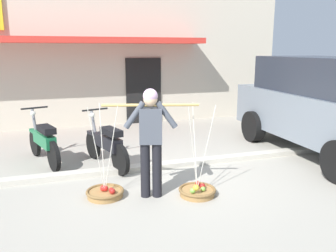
# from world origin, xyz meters

# --- Properties ---
(ground_plane) EXTENTS (90.00, 90.00, 0.00)m
(ground_plane) POSITION_xyz_m (0.00, 0.00, 0.00)
(ground_plane) COLOR #9E998C
(sidewalk_curb) EXTENTS (20.00, 0.24, 0.10)m
(sidewalk_curb) POSITION_xyz_m (0.00, 0.70, 0.05)
(sidewalk_curb) COLOR #BAB4A5
(sidewalk_curb) RESTS_ON ground
(fruit_vendor) EXTENTS (1.41, 0.44, 1.70)m
(fruit_vendor) POSITION_xyz_m (-0.49, -0.52, 0.98)
(fruit_vendor) COLOR black
(fruit_vendor) RESTS_ON ground
(fruit_basket_left_side) EXTENTS (0.59, 0.59, 1.45)m
(fruit_basket_left_side) POSITION_xyz_m (-1.19, -0.33, 0.08)
(fruit_basket_left_side) COLOR #9E7542
(fruit_basket_left_side) RESTS_ON ground
(fruit_basket_right_side) EXTENTS (0.59, 0.59, 1.45)m
(fruit_basket_right_side) POSITION_xyz_m (0.21, -0.72, 0.08)
(fruit_basket_right_side) COLOR #9E7542
(fruit_basket_right_side) RESTS_ON ground
(motorcycle_nearest_shop) EXTENTS (0.71, 1.76, 1.09)m
(motorcycle_nearest_shop) POSITION_xyz_m (-2.10, 1.72, 0.45)
(motorcycle_nearest_shop) COLOR black
(motorcycle_nearest_shop) RESTS_ON ground
(motorcycle_second_in_row) EXTENTS (0.69, 1.77, 1.09)m
(motorcycle_second_in_row) POSITION_xyz_m (-0.94, 1.12, 0.45)
(motorcycle_second_in_row) COLOR black
(motorcycle_second_in_row) RESTS_ON ground
(parked_truck) EXTENTS (2.27, 4.86, 2.10)m
(parked_truck) POSITION_xyz_m (3.73, 0.39, 1.13)
(parked_truck) COLOR slate
(parked_truck) RESTS_ON ground
(storefront_building) EXTENTS (13.00, 6.00, 4.20)m
(storefront_building) POSITION_xyz_m (-1.14, 7.48, 2.10)
(storefront_building) COLOR beige
(storefront_building) RESTS_ON ground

